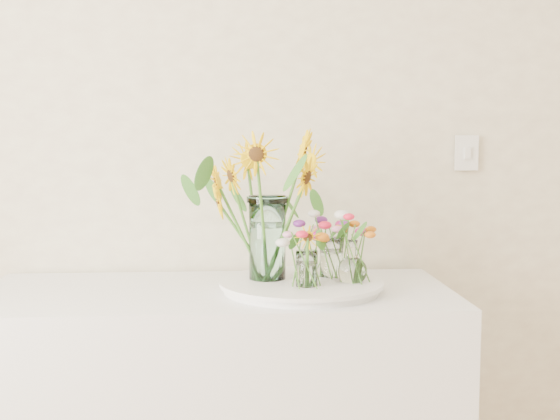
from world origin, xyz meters
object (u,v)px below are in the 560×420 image
object	(u,v)px
small_vase_a	(307,269)
mason_jar	(267,238)
tray	(301,287)
small_vase_c	(332,258)
small_vase_b	(352,262)

from	to	relation	value
small_vase_a	mason_jar	bearing A→B (deg)	133.23
mason_jar	tray	bearing A→B (deg)	-21.65
small_vase_a	small_vase_c	xyz separation A→B (m)	(0.09, 0.14, 0.01)
small_vase_a	small_vase_c	distance (m)	0.17
tray	mason_jar	xyz separation A→B (m)	(-0.10, 0.04, 0.14)
tray	small_vase_a	distance (m)	0.10
tray	small_vase_c	world-z (taller)	small_vase_c
small_vase_b	small_vase_c	distance (m)	0.10
mason_jar	small_vase_a	xyz separation A→B (m)	(0.11, -0.11, -0.07)
mason_jar	small_vase_b	world-z (taller)	mason_jar
tray	small_vase_c	size ratio (longest dim) A/B	3.67
tray	small_vase_a	size ratio (longest dim) A/B	4.31
tray	small_vase_b	distance (m)	0.17
small_vase_b	small_vase_c	xyz separation A→B (m)	(-0.05, 0.09, -0.00)
mason_jar	small_vase_b	bearing A→B (deg)	-14.54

